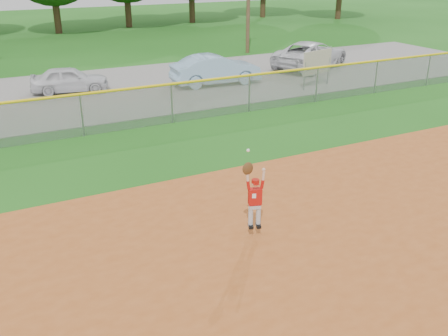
% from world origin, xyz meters
% --- Properties ---
extents(ground, '(120.00, 120.00, 0.00)m').
position_xyz_m(ground, '(0.00, 0.00, 0.00)').
color(ground, '#1C5C15').
rests_on(ground, ground).
extents(parking_strip, '(44.00, 10.00, 0.03)m').
position_xyz_m(parking_strip, '(0.00, 16.00, 0.01)').
color(parking_strip, slate).
rests_on(parking_strip, ground).
extents(car_white_a, '(3.68, 2.09, 1.18)m').
position_xyz_m(car_white_a, '(-2.53, 16.47, 0.62)').
color(car_white_a, silver).
rests_on(car_white_a, parking_strip).
extents(car_blue, '(4.47, 1.81, 1.44)m').
position_xyz_m(car_blue, '(4.19, 14.82, 0.75)').
color(car_blue, '#8EB7D4').
rests_on(car_blue, parking_strip).
extents(car_white_b, '(5.90, 4.59, 1.49)m').
position_xyz_m(car_white_b, '(10.68, 15.93, 0.78)').
color(car_white_b, silver).
rests_on(car_white_b, parking_strip).
extents(sponsor_sign, '(1.95, 0.55, 1.78)m').
position_xyz_m(sponsor_sign, '(8.24, 12.11, 1.18)').
color(sponsor_sign, gray).
rests_on(sponsor_sign, ground).
extents(outfield_fence, '(40.06, 0.10, 1.55)m').
position_xyz_m(outfield_fence, '(0.00, 10.00, 0.88)').
color(outfield_fence, gray).
rests_on(outfield_fence, ground).
extents(ballplayer, '(0.52, 0.31, 1.87)m').
position_xyz_m(ballplayer, '(-1.45, 1.36, 1.02)').
color(ballplayer, silver).
rests_on(ballplayer, ground).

